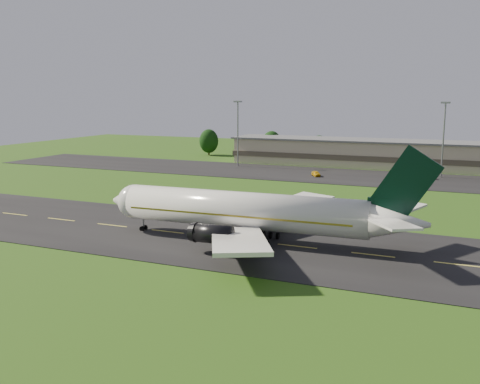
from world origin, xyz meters
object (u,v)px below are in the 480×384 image
at_px(airliner, 248,211).
at_px(terminal, 449,157).
at_px(light_mast_centre, 444,131).
at_px(service_vehicle_a, 316,174).
at_px(light_mast_west, 238,126).
at_px(service_vehicle_b, 428,177).

distance_m(airliner, terminal, 99.40).
relative_size(light_mast_centre, service_vehicle_a, 4.85).
bearing_deg(light_mast_west, light_mast_centre, 0.00).
relative_size(light_mast_west, service_vehicle_b, 5.42).
xyz_separation_m(terminal, service_vehicle_a, (-33.08, -27.56, -3.18)).
bearing_deg(service_vehicle_a, airliner, -114.92).
xyz_separation_m(light_mast_centre, service_vehicle_a, (-31.68, -11.37, -11.92)).
bearing_deg(light_mast_west, service_vehicle_a, -21.88).
xyz_separation_m(airliner, terminal, (25.21, 96.15, -0.67)).
bearing_deg(service_vehicle_b, light_mast_centre, -40.58).
bearing_deg(light_mast_west, terminal, 14.76).
height_order(airliner, light_mast_centre, light_mast_centre).
bearing_deg(service_vehicle_a, terminal, 8.33).
distance_m(terminal, light_mast_centre, 18.45).
bearing_deg(light_mast_west, service_vehicle_b, -4.86).
relative_size(airliner, service_vehicle_a, 12.21).
height_order(airliner, service_vehicle_a, airliner).
bearing_deg(service_vehicle_b, terminal, -21.57).
distance_m(airliner, service_vehicle_b, 78.07).
bearing_deg(service_vehicle_b, airliner, 154.28).
bearing_deg(terminal, service_vehicle_a, -140.20).
bearing_deg(service_vehicle_a, light_mast_west, 126.66).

